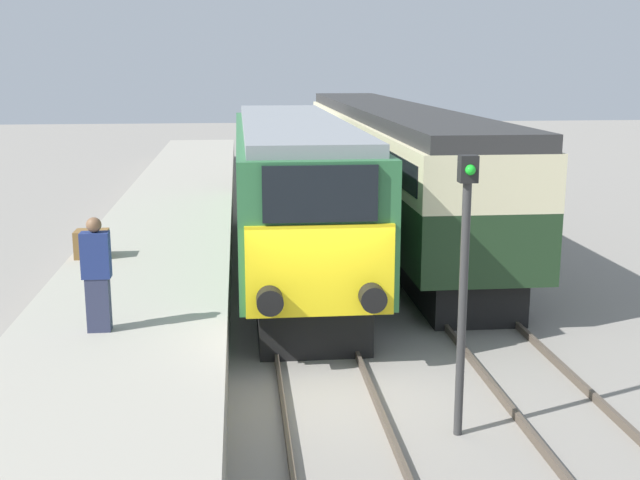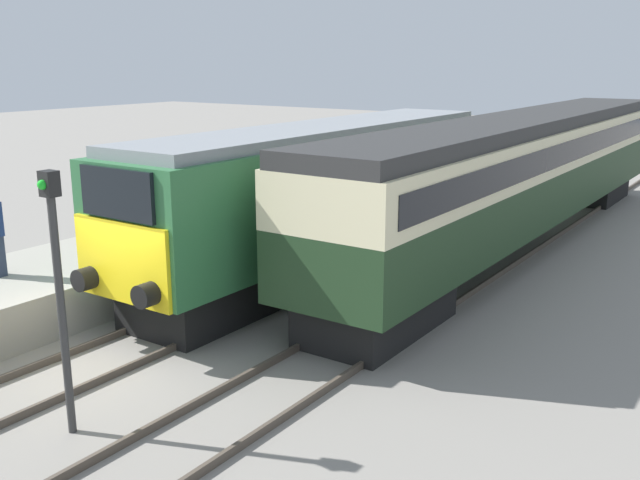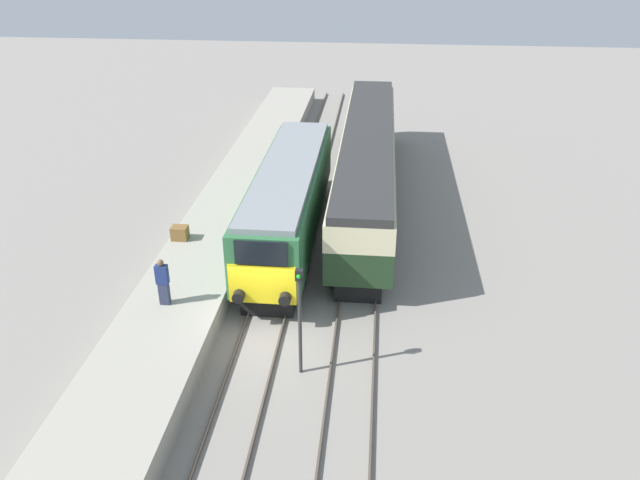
% 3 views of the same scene
% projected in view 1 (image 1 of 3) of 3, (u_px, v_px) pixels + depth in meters
% --- Properties ---
extents(ground_plane, '(120.00, 120.00, 0.00)m').
position_uv_depth(ground_plane, '(324.00, 384.00, 13.12)').
color(ground_plane, gray).
extents(platform_left, '(3.50, 50.00, 0.99)m').
position_uv_depth(platform_left, '(162.00, 250.00, 20.46)').
color(platform_left, '#9E998C').
rests_on(platform_left, ground_plane).
extents(rails_near_track, '(1.51, 60.00, 0.14)m').
position_uv_depth(rails_near_track, '(300.00, 295.00, 17.96)').
color(rails_near_track, '#4C4238').
rests_on(rails_near_track, ground_plane).
extents(rails_far_track, '(1.50, 60.00, 0.14)m').
position_uv_depth(rails_far_track, '(448.00, 290.00, 18.30)').
color(rails_far_track, '#4C4238').
rests_on(rails_far_track, ground_plane).
extents(locomotive, '(2.70, 13.97, 3.83)m').
position_uv_depth(locomotive, '(292.00, 188.00, 19.77)').
color(locomotive, black).
rests_on(locomotive, ground_plane).
extents(passenger_carriage, '(2.75, 21.51, 3.86)m').
position_uv_depth(passenger_carriage, '(388.00, 153.00, 25.35)').
color(passenger_carriage, black).
rests_on(passenger_carriage, ground_plane).
extents(person_on_platform, '(0.44, 0.26, 1.83)m').
position_uv_depth(person_on_platform, '(97.00, 275.00, 12.53)').
color(person_on_platform, '#2D334C').
rests_on(person_on_platform, platform_left).
extents(signal_post, '(0.24, 0.28, 3.96)m').
position_uv_depth(signal_post, '(464.00, 274.00, 10.85)').
color(signal_post, '#333333').
rests_on(signal_post, ground_plane).
extents(luggage_crate, '(0.70, 0.56, 0.60)m').
position_uv_depth(luggage_crate, '(92.00, 244.00, 17.50)').
color(luggage_crate, brown).
rests_on(luggage_crate, platform_left).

